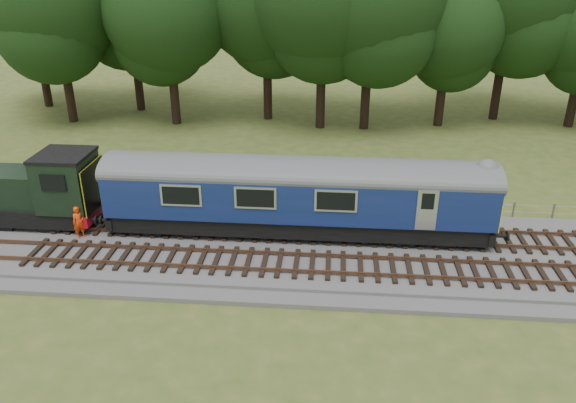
{
  "coord_description": "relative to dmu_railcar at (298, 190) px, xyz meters",
  "views": [
    {
      "loc": [
        -3.41,
        -22.69,
        13.07
      ],
      "look_at": [
        -5.5,
        1.4,
        2.0
      ],
      "focal_mm": 35.0,
      "sensor_mm": 36.0,
      "label": 1
    }
  ],
  "objects": [
    {
      "name": "tree_line",
      "position": [
        5.04,
        20.6,
        -2.61
      ],
      "size": [
        70.0,
        8.0,
        18.0
      ],
      "primitive_type": null,
      "color": "black",
      "rests_on": "ground"
    },
    {
      "name": "track_north",
      "position": [
        5.04,
        -0.0,
        -2.19
      ],
      "size": [
        67.2,
        2.4,
        0.21
      ],
      "color": "black",
      "rests_on": "ballast"
    },
    {
      "name": "track_south",
      "position": [
        5.04,
        -3.0,
        -2.19
      ],
      "size": [
        67.2,
        2.4,
        0.21
      ],
      "color": "black",
      "rests_on": "ballast"
    },
    {
      "name": "shunter_loco",
      "position": [
        -13.93,
        0.0,
        -0.63
      ],
      "size": [
        8.92,
        2.6,
        3.38
      ],
      "color": "black",
      "rests_on": "ground"
    },
    {
      "name": "ground",
      "position": [
        5.04,
        -1.4,
        -2.61
      ],
      "size": [
        120.0,
        120.0,
        0.0
      ],
      "primitive_type": "plane",
      "color": "#40561F",
      "rests_on": "ground"
    },
    {
      "name": "fence",
      "position": [
        5.04,
        3.1,
        -2.61
      ],
      "size": [
        64.0,
        0.12,
        1.0
      ],
      "primitive_type": null,
      "color": "#6B6054",
      "rests_on": "ground"
    },
    {
      "name": "worker",
      "position": [
        -10.27,
        -1.35,
        -1.46
      ],
      "size": [
        0.68,
        0.68,
        1.59
      ],
      "primitive_type": "imported",
      "rotation": [
        0.0,
        0.0,
        0.77
      ],
      "color": "#FF420D",
      "rests_on": "ballast"
    },
    {
      "name": "dmu_railcar",
      "position": [
        0.0,
        0.0,
        0.0
      ],
      "size": [
        18.05,
        2.86,
        3.88
      ],
      "color": "black",
      "rests_on": "ground"
    },
    {
      "name": "ballast",
      "position": [
        5.04,
        -1.4,
        -2.43
      ],
      "size": [
        70.0,
        7.0,
        0.35
      ],
      "primitive_type": "cube",
      "color": "#4C4C4F",
      "rests_on": "ground"
    }
  ]
}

